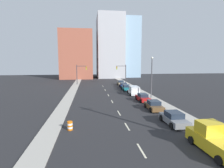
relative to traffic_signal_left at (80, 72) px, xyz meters
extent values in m
cube|color=#ADA89E|center=(-1.24, 0.64, -4.00)|extent=(2.10, 105.02, 0.12)
cube|color=#ADA89E|center=(15.52, 0.64, -4.00)|extent=(2.10, 105.02, 0.12)
cube|color=beige|center=(7.14, -43.84, -4.06)|extent=(0.16, 2.40, 0.01)
cube|color=beige|center=(7.14, -38.40, -4.06)|extent=(0.16, 2.40, 0.01)
cube|color=beige|center=(7.14, -33.02, -4.06)|extent=(0.16, 2.40, 0.01)
cube|color=beige|center=(7.14, -25.62, -4.06)|extent=(0.16, 2.40, 0.01)
cube|color=beige|center=(7.14, -19.19, -4.06)|extent=(0.16, 2.40, 0.01)
cube|color=beige|center=(7.14, -11.73, -4.06)|extent=(0.16, 2.40, 0.01)
cube|color=beige|center=(7.14, -4.30, -4.06)|extent=(0.16, 2.40, 0.01)
cube|color=#9E513D|center=(-2.31, 25.15, 6.46)|extent=(14.00, 16.00, 21.05)
cube|color=#A8A8AD|center=(13.12, 29.15, 10.39)|extent=(12.00, 20.00, 28.92)
cube|color=#8CADC6|center=(20.93, 33.15, 10.15)|extent=(13.00, 20.00, 28.43)
cylinder|color=#38383D|center=(-0.87, 0.00, -0.86)|extent=(0.24, 0.24, 6.42)
cylinder|color=#38383D|center=(0.65, 0.00, 1.95)|extent=(3.03, 0.16, 0.16)
cube|color=#B79319|center=(2.16, 0.00, 1.32)|extent=(0.34, 0.32, 1.10)
cylinder|color=#4C0C0C|center=(2.16, -0.17, 1.66)|extent=(0.22, 0.04, 0.22)
cylinder|color=#593F0C|center=(2.16, -0.17, 1.32)|extent=(0.22, 0.04, 0.22)
cylinder|color=#26E53F|center=(2.16, -0.17, 0.98)|extent=(0.22, 0.04, 0.22)
cylinder|color=#38383D|center=(15.16, 0.00, -0.86)|extent=(0.24, 0.24, 6.42)
cylinder|color=#38383D|center=(13.65, 0.00, 1.95)|extent=(3.03, 0.16, 0.16)
cube|color=#B79319|center=(12.13, 0.00, 1.32)|extent=(0.34, 0.32, 1.10)
cylinder|color=#4C0C0C|center=(12.13, -0.17, 1.66)|extent=(0.22, 0.04, 0.22)
cylinder|color=#593F0C|center=(12.13, -0.17, 1.32)|extent=(0.22, 0.04, 0.22)
cylinder|color=#26E53F|center=(12.13, -0.17, 0.98)|extent=(0.22, 0.04, 0.22)
cylinder|color=orange|center=(0.84, -38.56, -3.97)|extent=(0.56, 0.56, 0.19)
cylinder|color=white|center=(0.84, -38.56, -3.78)|extent=(0.56, 0.56, 0.19)
cylinder|color=orange|center=(0.84, -38.56, -3.59)|extent=(0.56, 0.56, 0.19)
cylinder|color=white|center=(0.84, -38.56, -3.40)|extent=(0.56, 0.56, 0.19)
cylinder|color=orange|center=(0.84, -38.56, -3.21)|extent=(0.56, 0.56, 0.19)
cylinder|color=#4C4C51|center=(15.43, -23.47, -0.13)|extent=(0.20, 0.20, 7.88)
sphere|color=white|center=(15.43, -23.47, 4.03)|extent=(0.44, 0.44, 0.44)
cube|color=gold|center=(12.99, -44.89, -3.35)|extent=(2.16, 5.35, 1.05)
cube|color=gold|center=(12.98, -44.09, -2.32)|extent=(1.84, 1.63, 1.01)
cylinder|color=black|center=(11.90, -43.26, -3.73)|extent=(0.23, 0.68, 0.68)
cylinder|color=black|center=(14.02, -43.22, -3.73)|extent=(0.23, 0.68, 0.68)
cylinder|color=black|center=(11.96, -46.56, -3.73)|extent=(0.23, 0.68, 0.68)
cube|color=slate|center=(12.75, -38.36, -3.54)|extent=(1.88, 4.40, 0.67)
cube|color=#1E2838|center=(12.75, -38.36, -2.89)|extent=(1.65, 1.98, 0.62)
cylinder|color=black|center=(11.77, -37.00, -3.71)|extent=(0.22, 0.71, 0.71)
cylinder|color=black|center=(13.71, -37.00, -3.71)|extent=(0.22, 0.71, 0.71)
cylinder|color=black|center=(11.78, -39.73, -3.71)|extent=(0.22, 0.71, 0.71)
cylinder|color=black|center=(13.72, -39.73, -3.71)|extent=(0.22, 0.71, 0.71)
cube|color=brown|center=(12.77, -31.91, -3.57)|extent=(2.03, 4.44, 0.64)
cube|color=#1E2838|center=(12.77, -31.91, -2.95)|extent=(1.72, 2.03, 0.59)
cylinder|color=black|center=(11.85, -30.52, -3.74)|extent=(0.24, 0.66, 0.66)
cylinder|color=black|center=(13.79, -30.59, -3.74)|extent=(0.24, 0.66, 0.66)
cylinder|color=black|center=(11.75, -33.23, -3.74)|extent=(0.24, 0.66, 0.66)
cylinder|color=black|center=(13.69, -33.31, -3.74)|extent=(0.24, 0.66, 0.66)
cube|color=red|center=(12.91, -25.90, -3.56)|extent=(1.81, 4.44, 0.64)
cube|color=#1E2838|center=(12.91, -25.90, -2.94)|extent=(1.55, 2.02, 0.60)
cylinder|color=black|center=(12.00, -24.56, -3.73)|extent=(0.24, 0.68, 0.67)
cylinder|color=black|center=(13.76, -24.52, -3.73)|extent=(0.24, 0.68, 0.67)
cylinder|color=black|center=(12.07, -27.29, -3.73)|extent=(0.24, 0.68, 0.67)
cylinder|color=black|center=(13.83, -27.24, -3.73)|extent=(0.24, 0.68, 0.67)
cube|color=silver|center=(13.00, -19.03, -3.64)|extent=(2.49, 5.73, 0.46)
cube|color=silver|center=(12.98, -19.31, -2.81)|extent=(2.11, 3.59, 1.21)
cylinder|color=black|center=(11.99, -17.23, -3.71)|extent=(0.26, 0.72, 0.71)
cylinder|color=black|center=(14.21, -17.36, -3.71)|extent=(0.26, 0.72, 0.71)
cylinder|color=black|center=(11.78, -20.70, -3.71)|extent=(0.26, 0.72, 0.71)
cylinder|color=black|center=(14.01, -20.83, -3.71)|extent=(0.26, 0.72, 0.71)
cube|color=#196B75|center=(12.52, -13.12, -3.54)|extent=(1.97, 4.33, 0.71)
cube|color=#1E2838|center=(12.52, -13.12, -2.87)|extent=(1.67, 1.98, 0.64)
cylinder|color=black|center=(11.62, -11.76, -3.75)|extent=(0.24, 0.63, 0.63)
cylinder|color=black|center=(13.51, -11.82, -3.75)|extent=(0.24, 0.63, 0.63)
cylinder|color=black|center=(11.53, -14.41, -3.75)|extent=(0.24, 0.63, 0.63)
cylinder|color=black|center=(13.42, -14.47, -3.75)|extent=(0.24, 0.63, 0.63)
cube|color=navy|center=(12.81, -8.13, -3.57)|extent=(1.91, 4.28, 0.60)
cube|color=#1E2838|center=(12.81, -8.13, -2.99)|extent=(1.66, 1.94, 0.57)
cylinder|color=black|center=(11.87, -6.80, -3.71)|extent=(0.23, 0.71, 0.71)
cylinder|color=black|center=(13.79, -6.83, -3.71)|extent=(0.23, 0.71, 0.71)
cylinder|color=black|center=(11.83, -9.44, -3.71)|extent=(0.23, 0.71, 0.71)
cylinder|color=black|center=(13.75, -9.46, -3.71)|extent=(0.23, 0.71, 0.71)
cube|color=tan|center=(13.04, -2.34, -3.54)|extent=(2.01, 4.37, 0.67)
cube|color=#1E2838|center=(13.04, -2.34, -2.90)|extent=(1.69, 2.00, 0.62)
cylinder|color=black|center=(12.15, -0.97, -3.72)|extent=(0.25, 0.70, 0.69)
cylinder|color=black|center=(14.05, -1.05, -3.72)|extent=(0.25, 0.70, 0.69)
cylinder|color=black|center=(12.04, -3.63, -3.72)|extent=(0.25, 0.70, 0.69)
cylinder|color=black|center=(13.94, -3.71, -3.72)|extent=(0.25, 0.70, 0.69)
camera|label=1|loc=(2.94, -57.02, 3.17)|focal=28.00mm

